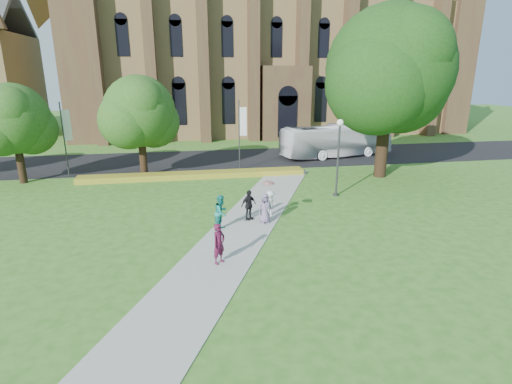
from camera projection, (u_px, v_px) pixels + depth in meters
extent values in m
plane|color=#36661E|center=(242.00, 240.00, 20.16)|extent=(160.00, 160.00, 0.00)
cube|color=black|center=(213.00, 160.00, 39.02)|extent=(160.00, 10.00, 0.02)
cube|color=#B2B2A8|center=(239.00, 233.00, 21.10)|extent=(15.58, 28.54, 0.04)
cube|color=gold|center=(194.00, 175.00, 32.21)|extent=(18.00, 1.40, 0.45)
cube|color=brown|center=(270.00, 71.00, 57.16)|extent=(52.00, 16.00, 17.00)
cube|color=#4F4125|center=(75.00, 52.00, 45.84)|extent=(3.50, 3.50, 21.00)
cube|color=#4F4125|center=(458.00, 55.00, 54.14)|extent=(3.50, 3.50, 21.00)
cube|color=#4F4125|center=(285.00, 104.00, 49.81)|extent=(6.00, 2.50, 9.00)
cylinder|color=#38383D|center=(338.00, 162.00, 26.88)|extent=(0.14, 0.14, 4.80)
sphere|color=white|center=(340.00, 122.00, 26.13)|extent=(0.44, 0.44, 0.44)
cylinder|color=#38383D|center=(336.00, 195.00, 27.54)|extent=(0.36, 0.36, 0.15)
cylinder|color=#332114|center=(383.00, 136.00, 31.80)|extent=(0.96, 0.96, 6.60)
sphere|color=#153A0F|center=(389.00, 69.00, 30.34)|extent=(9.60, 9.60, 9.60)
cylinder|color=#332114|center=(20.00, 158.00, 30.28)|extent=(0.56, 0.56, 3.85)
sphere|color=#1C4514|center=(13.00, 119.00, 29.43)|extent=(5.20, 5.20, 5.20)
cylinder|color=#332114|center=(143.00, 151.00, 32.23)|extent=(0.60, 0.60, 4.12)
sphere|color=#1C4514|center=(139.00, 111.00, 31.32)|extent=(5.60, 5.60, 5.60)
cylinder|color=#38383D|center=(239.00, 136.00, 33.98)|extent=(0.10, 0.10, 6.00)
cube|color=white|center=(243.00, 122.00, 33.70)|extent=(0.60, 0.02, 2.40)
cylinder|color=#38383D|center=(64.00, 141.00, 31.61)|extent=(0.10, 0.10, 6.00)
cube|color=white|center=(67.00, 125.00, 31.33)|extent=(0.60, 0.02, 2.40)
imported|color=silver|center=(336.00, 141.00, 40.01)|extent=(11.92, 4.93, 3.24)
imported|color=#4D112D|center=(219.00, 244.00, 17.44)|extent=(0.79, 0.78, 1.84)
imported|color=#1A8477|center=(221.00, 212.00, 21.23)|extent=(1.13, 1.18, 1.92)
imported|color=silver|center=(270.00, 203.00, 23.32)|extent=(1.14, 0.91, 1.54)
imported|color=black|center=(249.00, 205.00, 22.72)|extent=(1.10, 0.87, 1.75)
imported|color=slate|center=(265.00, 208.00, 22.23)|extent=(0.90, 0.67, 1.69)
imported|color=#EAA5C0|center=(268.00, 188.00, 22.03)|extent=(0.92, 0.92, 0.62)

